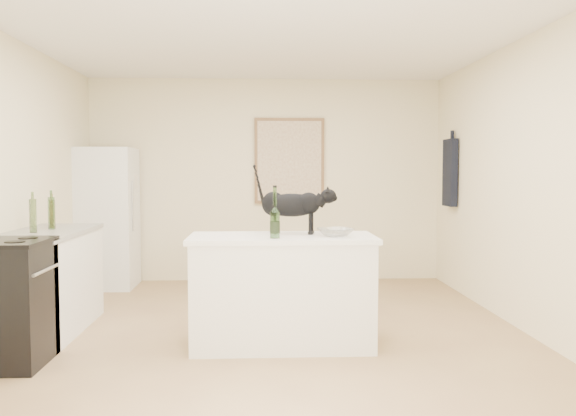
{
  "coord_description": "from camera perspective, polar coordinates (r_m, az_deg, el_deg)",
  "views": [
    {
      "loc": [
        -0.07,
        -5.0,
        1.42
      ],
      "look_at": [
        0.15,
        -0.15,
        1.12
      ],
      "focal_mm": 37.31,
      "sensor_mm": 36.0,
      "label": 1
    }
  ],
  "objects": [
    {
      "name": "floor",
      "position": [
        5.2,
        -1.77,
        -12.31
      ],
      "size": [
        5.5,
        5.5,
        0.0
      ],
      "primitive_type": "plane",
      "color": "tan",
      "rests_on": "ground"
    },
    {
      "name": "ceiling",
      "position": [
        5.14,
        -1.83,
        16.81
      ],
      "size": [
        5.5,
        5.5,
        0.0
      ],
      "primitive_type": "plane",
      "rotation": [
        3.14,
        0.0,
        0.0
      ],
      "color": "white",
      "rests_on": "ground"
    },
    {
      "name": "wall_back",
      "position": [
        7.75,
        -2.1,
        2.66
      ],
      "size": [
        4.5,
        0.0,
        4.5
      ],
      "primitive_type": "plane",
      "rotation": [
        1.57,
        0.0,
        0.0
      ],
      "color": "beige",
      "rests_on": "ground"
    },
    {
      "name": "wall_front",
      "position": [
        2.26,
        -0.76,
        0.44
      ],
      "size": [
        4.5,
        0.0,
        4.5
      ],
      "primitive_type": "plane",
      "rotation": [
        -1.57,
        0.0,
        0.0
      ],
      "color": "beige",
      "rests_on": "ground"
    },
    {
      "name": "wall_right",
      "position": [
        5.52,
        22.28,
        2.03
      ],
      "size": [
        0.0,
        5.5,
        5.5
      ],
      "primitive_type": "plane",
      "rotation": [
        1.57,
        0.0,
        -1.57
      ],
      "color": "beige",
      "rests_on": "ground"
    },
    {
      "name": "island_base",
      "position": [
        4.91,
        -0.56,
        -8.11
      ],
      "size": [
        1.44,
        0.67,
        0.86
      ],
      "primitive_type": "cube",
      "color": "white",
      "rests_on": "floor"
    },
    {
      "name": "island_top",
      "position": [
        4.84,
        -0.57,
        -2.88
      ],
      "size": [
        1.5,
        0.7,
        0.04
      ],
      "primitive_type": "cube",
      "color": "white",
      "rests_on": "island_base"
    },
    {
      "name": "left_cabinets",
      "position": [
        5.71,
        -21.93,
        -6.7
      ],
      "size": [
        0.6,
        1.4,
        0.86
      ],
      "primitive_type": "cube",
      "color": "white",
      "rests_on": "floor"
    },
    {
      "name": "left_countertop",
      "position": [
        5.65,
        -22.04,
        -2.21
      ],
      "size": [
        0.62,
        1.44,
        0.04
      ],
      "primitive_type": "cube",
      "color": "gray",
      "rests_on": "left_cabinets"
    },
    {
      "name": "stove",
      "position": [
        4.88,
        -25.45,
        -8.27
      ],
      "size": [
        0.6,
        0.6,
        0.9
      ],
      "primitive_type": "cube",
      "color": "black",
      "rests_on": "floor"
    },
    {
      "name": "fridge",
      "position": [
        7.61,
        -16.91,
        -0.9
      ],
      "size": [
        0.68,
        0.68,
        1.7
      ],
      "primitive_type": "cube",
      "color": "white",
      "rests_on": "floor"
    },
    {
      "name": "artwork_frame",
      "position": [
        7.73,
        0.13,
        4.51
      ],
      "size": [
        0.9,
        0.03,
        1.1
      ],
      "primitive_type": "cube",
      "color": "brown",
      "rests_on": "wall_back"
    },
    {
      "name": "artwork_canvas",
      "position": [
        7.71,
        0.14,
        4.51
      ],
      "size": [
        0.82,
        0.0,
        1.02
      ],
      "primitive_type": "cube",
      "color": "beige",
      "rests_on": "wall_back"
    },
    {
      "name": "hanging_garment",
      "position": [
        7.41,
        15.18,
        3.27
      ],
      "size": [
        0.08,
        0.34,
        0.8
      ],
      "primitive_type": "cube",
      "color": "black",
      "rests_on": "wall_right"
    },
    {
      "name": "black_cat",
      "position": [
        4.96,
        0.34,
        -0.01
      ],
      "size": [
        0.63,
        0.28,
        0.43
      ],
      "primitive_type": null,
      "rotation": [
        0.0,
        0.0,
        -0.17
      ],
      "color": "black",
      "rests_on": "island_top"
    },
    {
      "name": "wine_bottle",
      "position": [
        4.64,
        -1.26,
        -0.67
      ],
      "size": [
        0.1,
        0.1,
        0.36
      ],
      "primitive_type": "cylinder",
      "rotation": [
        0.0,
        0.0,
        0.29
      ],
      "color": "#2B6127",
      "rests_on": "island_top"
    },
    {
      "name": "glass_bowl",
      "position": [
        4.78,
        4.54,
        -2.33
      ],
      "size": [
        0.35,
        0.35,
        0.07
      ],
      "primitive_type": "imported",
      "rotation": [
        0.0,
        0.0,
        0.36
      ],
      "color": "white",
      "rests_on": "island_top"
    },
    {
      "name": "fridge_paper",
      "position": [
        7.55,
        -14.36,
        2.49
      ],
      "size": [
        0.04,
        0.12,
        0.16
      ],
      "primitive_type": "cube",
      "rotation": [
        0.0,
        0.0,
        -0.32
      ],
      "color": "beige",
      "rests_on": "fridge"
    },
    {
      "name": "counter_bottle_cluster",
      "position": [
        5.69,
        -22.12,
        -0.56
      ],
      "size": [
        0.12,
        0.47,
        0.29
      ],
      "color": "brown",
      "rests_on": "left_countertop"
    }
  ]
}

